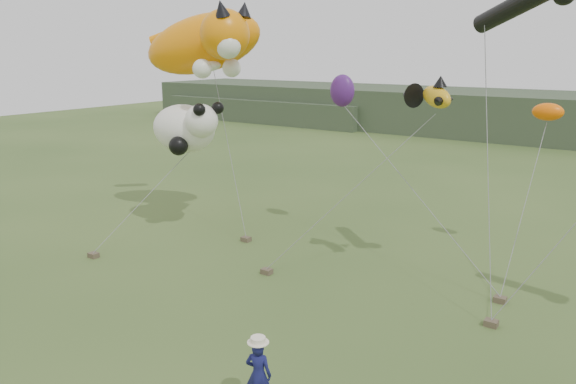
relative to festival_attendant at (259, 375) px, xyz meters
The scene contains 8 objects.
ground 2.43m from the festival_attendant, 131.91° to the left, with size 120.00×120.00×0.00m, color #385123.
headland 46.63m from the festival_attendant, 95.71° to the left, with size 90.00×13.00×4.00m.
festival_attendant is the anchor object (origin of this frame).
sandbag_anchors 7.67m from the festival_attendant, 115.89° to the left, with size 14.57×5.14×0.19m.
cat_kite 15.72m from the festival_attendant, 136.18° to the left, with size 7.11×4.28×3.60m.
fish_kite 10.47m from the festival_attendant, 89.61° to the left, with size 2.26×1.47×1.12m.
panda_kite 13.94m from the festival_attendant, 140.69° to the left, with size 3.64×2.35×2.26m.
misc_kites 13.50m from the festival_attendant, 100.50° to the left, with size 8.59×2.59×1.56m.
Camera 1 is at (8.32, -10.37, 7.75)m, focal length 35.00 mm.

